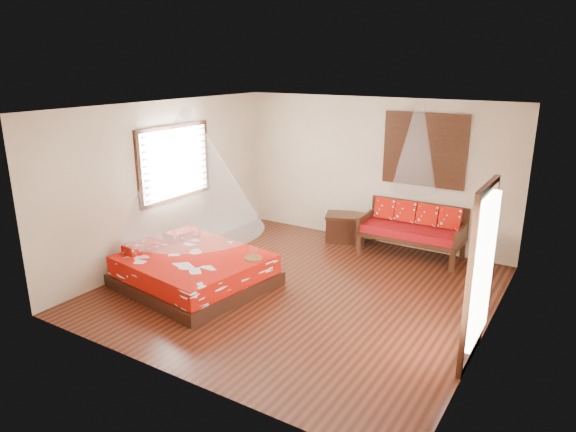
# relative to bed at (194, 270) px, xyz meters

# --- Properties ---
(room) EXTENTS (5.54, 5.54, 2.84)m
(room) POSITION_rel_bed_xyz_m (1.52, 0.75, 1.15)
(room) COLOR #32130B
(room) RESTS_ON ground
(bed) EXTENTS (2.38, 2.21, 0.64)m
(bed) POSITION_rel_bed_xyz_m (0.00, 0.00, 0.00)
(bed) COLOR black
(bed) RESTS_ON floor
(daybed) EXTENTS (1.83, 0.81, 0.96)m
(daybed) POSITION_rel_bed_xyz_m (2.49, 3.13, 0.27)
(daybed) COLOR black
(daybed) RESTS_ON floor
(storage_chest) EXTENTS (0.94, 0.82, 0.54)m
(storage_chest) POSITION_rel_bed_xyz_m (1.13, 3.20, 0.02)
(storage_chest) COLOR black
(storage_chest) RESTS_ON floor
(shutter_panel) EXTENTS (1.52, 0.06, 1.32)m
(shutter_panel) POSITION_rel_bed_xyz_m (2.49, 3.46, 1.65)
(shutter_panel) COLOR black
(shutter_panel) RESTS_ON wall_back
(window_left) EXTENTS (0.10, 1.74, 1.34)m
(window_left) POSITION_rel_bed_xyz_m (-1.19, 0.95, 1.45)
(window_left) COLOR black
(window_left) RESTS_ON wall_left
(glazed_door) EXTENTS (0.08, 1.02, 2.16)m
(glazed_door) POSITION_rel_bed_xyz_m (4.24, 0.15, 0.82)
(glazed_door) COLOR black
(glazed_door) RESTS_ON floor
(wine_tray) EXTENTS (0.28, 0.28, 0.23)m
(wine_tray) POSITION_rel_bed_xyz_m (0.90, 0.38, 0.31)
(wine_tray) COLOR brown
(wine_tray) RESTS_ON bed
(mosquito_net_main) EXTENTS (2.23, 2.23, 1.80)m
(mosquito_net_main) POSITION_rel_bed_xyz_m (0.02, -0.00, 1.60)
(mosquito_net_main) COLOR silver
(mosquito_net_main) RESTS_ON ceiling
(mosquito_net_daybed) EXTENTS (0.78, 0.78, 1.50)m
(mosquito_net_daybed) POSITION_rel_bed_xyz_m (2.49, 3.00, 1.75)
(mosquito_net_daybed) COLOR silver
(mosquito_net_daybed) RESTS_ON ceiling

